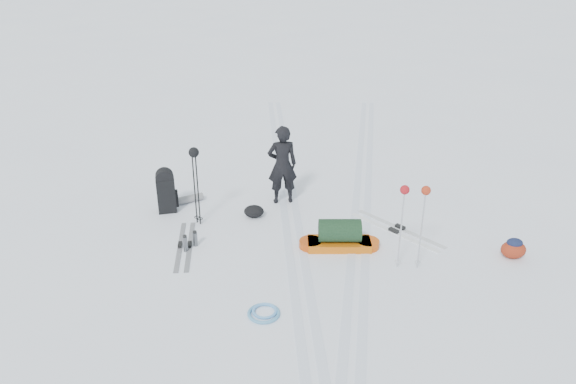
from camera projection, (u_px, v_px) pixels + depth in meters
name	position (u px, v px, depth m)	size (l,w,h in m)	color
ground	(295.00, 247.00, 9.86)	(200.00, 200.00, 0.00)	white
ski_tracks	(327.00, 223.00, 10.65)	(3.38, 17.97, 0.01)	silver
skier	(282.00, 165.00, 11.16)	(0.59, 0.39, 1.63)	black
pulk_sled	(339.00, 237.00, 9.78)	(1.41, 0.46, 0.54)	#CB5D0B
expedition_rucksack	(169.00, 191.00, 10.99)	(0.85, 0.77, 0.90)	black
ski_poles_black	(194.00, 162.00, 10.13)	(0.20, 0.19, 1.54)	black
ski_poles_silver	(414.00, 200.00, 8.76)	(0.47, 0.17, 1.49)	silver
touring_skis_grey	(185.00, 246.00, 9.89)	(0.41, 1.71, 0.06)	gray
touring_skis_white	(397.00, 230.00, 10.40)	(1.57, 1.63, 0.07)	silver
rope_coil	(264.00, 312.00, 8.15)	(0.57, 0.57, 0.06)	#4E93BF
small_daypack	(514.00, 248.00, 9.49)	(0.50, 0.42, 0.36)	maroon
thermos_pair	(190.00, 241.00, 9.77)	(0.23, 0.28, 0.31)	#5B5E63
stuff_sack	(254.00, 211.00, 10.85)	(0.47, 0.43, 0.24)	black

